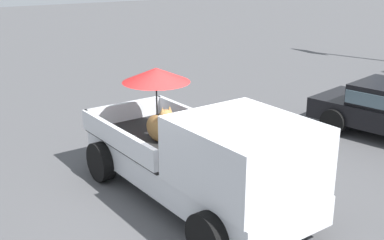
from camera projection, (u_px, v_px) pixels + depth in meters
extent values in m
plane|color=#4C4C4F|center=(192.00, 199.00, 9.23)|extent=(80.00, 80.00, 0.00)
cylinder|color=black|center=(300.00, 201.00, 8.31)|extent=(0.82, 0.35, 0.80)
cylinder|color=black|center=(208.00, 238.00, 7.22)|extent=(0.82, 0.35, 0.80)
cylinder|color=black|center=(181.00, 141.00, 11.00)|extent=(0.82, 0.35, 0.80)
cylinder|color=black|center=(101.00, 161.00, 9.90)|extent=(0.82, 0.35, 0.80)
cube|color=silver|center=(192.00, 171.00, 9.05)|extent=(5.14, 2.24, 0.50)
cube|color=silver|center=(245.00, 155.00, 7.73)|extent=(2.26, 2.04, 1.08)
cube|color=#4C606B|center=(293.00, 163.00, 6.90)|extent=(0.22, 1.72, 0.64)
cube|color=black|center=(158.00, 139.00, 9.84)|extent=(2.95, 2.09, 0.06)
cube|color=silver|center=(195.00, 119.00, 10.29)|extent=(2.80, 0.35, 0.40)
cube|color=silver|center=(116.00, 138.00, 9.26)|extent=(2.80, 0.35, 0.40)
cube|color=silver|center=(125.00, 112.00, 10.81)|extent=(0.27, 1.84, 0.40)
ellipsoid|color=olive|center=(158.00, 128.00, 9.57)|extent=(0.71, 0.38, 0.52)
sphere|color=olive|center=(166.00, 117.00, 9.24)|extent=(0.30, 0.30, 0.28)
cone|color=olive|center=(170.00, 109.00, 9.24)|extent=(0.10, 0.10, 0.12)
cone|color=olive|center=(162.00, 110.00, 9.15)|extent=(0.10, 0.10, 0.12)
cylinder|color=black|center=(157.00, 108.00, 9.80)|extent=(0.03, 0.03, 1.14)
cone|color=red|center=(156.00, 75.00, 9.59)|extent=(1.45, 1.45, 0.28)
cylinder|color=black|center=(366.00, 107.00, 13.68)|extent=(0.69, 0.38, 0.66)
cylinder|color=black|center=(333.00, 122.00, 12.49)|extent=(0.69, 0.38, 0.66)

